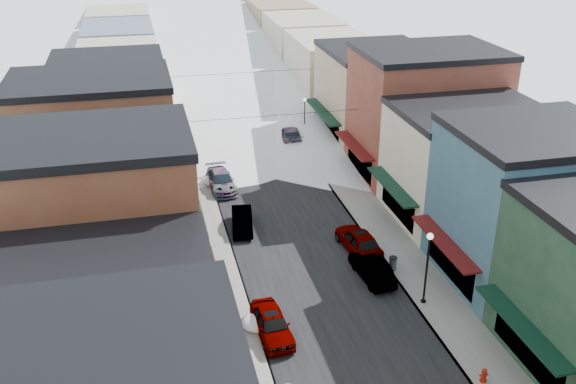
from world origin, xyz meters
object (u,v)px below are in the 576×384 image
trash_can (393,263)px  car_silver_sedan (272,324)px  car_dark_hatch (242,221)px  streetlamp_near (428,259)px  car_green_sedan (372,269)px  fire_hydrant (484,376)px

trash_can → car_silver_sedan: bearing=-152.4°
car_dark_hatch → streetlamp_near: streetlamp_near is taller
car_green_sedan → trash_can: bearing=-167.3°
car_dark_hatch → streetlamp_near: (9.42, -12.50, 2.52)m
car_dark_hatch → fire_hydrant: size_ratio=5.31×
car_dark_hatch → fire_hydrant: bearing=-57.0°
streetlamp_near → car_dark_hatch: bearing=127.0°
streetlamp_near → car_green_sedan: bearing=121.0°
trash_can → streetlamp_near: streetlamp_near is taller
streetlamp_near → car_silver_sedan: bearing=-174.9°
car_silver_sedan → streetlamp_near: streetlamp_near is taller
car_green_sedan → fire_hydrant: 11.25m
car_green_sedan → fire_hydrant: car_green_sedan is taller
car_green_sedan → trash_can: 1.78m
car_silver_sedan → streetlamp_near: (9.94, 0.88, 2.46)m
car_green_sedan → fire_hydrant: (2.16, -11.04, -0.23)m
fire_hydrant → trash_can: (-0.46, 11.56, 0.10)m
car_green_sedan → fire_hydrant: size_ratio=5.53×
fire_hydrant → streetlamp_near: bearing=90.2°
car_silver_sedan → car_dark_hatch: size_ratio=1.05×
car_green_sedan → streetlamp_near: size_ratio=0.94×
car_green_sedan → streetlamp_near: (2.14, -3.55, 2.49)m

